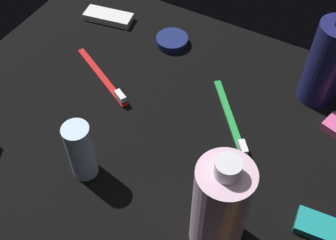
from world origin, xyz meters
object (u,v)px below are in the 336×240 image
(lotion_bottle, at_px, (327,63))
(cream_tin_left, at_px, (172,41))
(deodorant_stick, at_px, (81,151))
(snack_bar_white, at_px, (109,17))
(snack_bar_teal, at_px, (332,232))
(toothbrush_red, at_px, (104,78))
(bodywash_bottle, at_px, (220,207))
(toothbrush_green, at_px, (232,121))

(lotion_bottle, height_order, cream_tin_left, lotion_bottle)
(deodorant_stick, relative_size, snack_bar_white, 1.05)
(snack_bar_white, xyz_separation_m, cream_tin_left, (-0.16, 0.00, 0.00))
(deodorant_stick, bearing_deg, lotion_bottle, -129.07)
(snack_bar_white, bearing_deg, deodorant_stick, 108.18)
(deodorant_stick, bearing_deg, snack_bar_teal, -167.60)
(snack_bar_teal, bearing_deg, lotion_bottle, -73.52)
(toothbrush_red, height_order, snack_bar_white, toothbrush_red)
(bodywash_bottle, height_order, cream_tin_left, bodywash_bottle)
(toothbrush_green, xyz_separation_m, cream_tin_left, (0.19, -0.13, 0.00))
(snack_bar_teal, distance_m, cream_tin_left, 0.48)
(toothbrush_red, bearing_deg, snack_bar_white, -58.79)
(bodywash_bottle, distance_m, snack_bar_white, 0.54)
(toothbrush_red, bearing_deg, deodorant_stick, 115.69)
(deodorant_stick, bearing_deg, toothbrush_green, -129.38)
(deodorant_stick, height_order, snack_bar_white, deodorant_stick)
(lotion_bottle, relative_size, bodywash_bottle, 0.99)
(toothbrush_red, bearing_deg, toothbrush_green, -175.23)
(snack_bar_teal, bearing_deg, snack_bar_white, -29.71)
(deodorant_stick, bearing_deg, cream_tin_left, -85.72)
(toothbrush_red, bearing_deg, snack_bar_teal, 167.89)
(lotion_bottle, height_order, toothbrush_green, lotion_bottle)
(toothbrush_green, height_order, cream_tin_left, toothbrush_green)
(bodywash_bottle, bearing_deg, toothbrush_green, -73.06)
(lotion_bottle, bearing_deg, cream_tin_left, 0.17)
(snack_bar_teal, relative_size, cream_tin_left, 1.58)
(cream_tin_left, bearing_deg, snack_bar_teal, 147.50)
(lotion_bottle, distance_m, toothbrush_red, 0.40)
(toothbrush_red, relative_size, snack_bar_white, 1.59)
(cream_tin_left, bearing_deg, snack_bar_white, -0.95)
(snack_bar_teal, bearing_deg, deodorant_stick, 7.45)
(toothbrush_red, bearing_deg, bodywash_bottle, 149.98)
(deodorant_stick, xyz_separation_m, toothbrush_green, (-0.17, -0.20, -0.05))
(lotion_bottle, xyz_separation_m, snack_bar_teal, (-0.10, 0.26, -0.07))
(lotion_bottle, distance_m, toothbrush_green, 0.19)
(bodywash_bottle, height_order, snack_bar_teal, bodywash_bottle)
(snack_bar_teal, height_order, snack_bar_white, same)
(cream_tin_left, bearing_deg, deodorant_stick, 94.28)
(toothbrush_green, distance_m, snack_bar_teal, 0.24)
(deodorant_stick, relative_size, cream_tin_left, 1.66)
(bodywash_bottle, distance_m, snack_bar_teal, 0.19)
(lotion_bottle, relative_size, snack_bar_white, 1.82)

